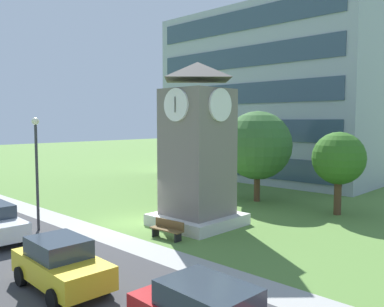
# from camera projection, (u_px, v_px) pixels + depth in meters

# --- Properties ---
(ground_plane) EXTENTS (160.00, 160.00, 0.00)m
(ground_plane) POSITION_uv_depth(u_px,v_px,m) (133.00, 224.00, 22.04)
(ground_plane) COLOR #567F38
(street_asphalt) EXTENTS (120.00, 7.20, 0.01)m
(street_asphalt) POSITION_uv_depth(u_px,v_px,m) (6.00, 253.00, 17.18)
(street_asphalt) COLOR #38383A
(street_asphalt) RESTS_ON ground
(kerb_strip) EXTENTS (120.00, 1.60, 0.01)m
(kerb_strip) POSITION_uv_depth(u_px,v_px,m) (96.00, 232.00, 20.36)
(kerb_strip) COLOR #9E9E99
(kerb_strip) RESTS_ON ground
(office_building) EXTENTS (20.62, 10.60, 16.00)m
(office_building) POSITION_uv_depth(u_px,v_px,m) (273.00, 96.00, 39.85)
(office_building) COLOR #9EA8B2
(office_building) RESTS_ON ground
(clock_tower) EXTENTS (4.08, 4.08, 8.66)m
(clock_tower) POSITION_uv_depth(u_px,v_px,m) (197.00, 154.00, 21.50)
(clock_tower) COLOR slate
(clock_tower) RESTS_ON ground
(park_bench) EXTENTS (1.83, 0.63, 0.88)m
(park_bench) POSITION_uv_depth(u_px,v_px,m) (167.00, 229.00, 19.21)
(park_bench) COLOR brown
(park_bench) RESTS_ON ground
(street_lamp) EXTENTS (0.36, 0.36, 5.75)m
(street_lamp) POSITION_uv_depth(u_px,v_px,m) (37.00, 161.00, 20.45)
(street_lamp) COLOR #333338
(street_lamp) RESTS_ON ground
(tree_streetside) EXTENTS (3.11, 3.11, 5.44)m
(tree_streetside) POSITION_uv_depth(u_px,v_px,m) (188.00, 142.00, 33.39)
(tree_streetside) COLOR #513823
(tree_streetside) RESTS_ON ground
(tree_by_building) EXTENTS (3.12, 3.12, 4.95)m
(tree_by_building) POSITION_uv_depth(u_px,v_px,m) (339.00, 159.00, 23.92)
(tree_by_building) COLOR #513823
(tree_by_building) RESTS_ON ground
(tree_near_tower) EXTENTS (4.74, 4.74, 6.28)m
(tree_near_tower) POSITION_uv_depth(u_px,v_px,m) (257.00, 145.00, 27.93)
(tree_near_tower) COLOR #513823
(tree_near_tower) RESTS_ON ground
(parked_car_yellow) EXTENTS (4.11, 2.10, 1.69)m
(parked_car_yellow) POSITION_uv_depth(u_px,v_px,m) (61.00, 264.00, 13.43)
(parked_car_yellow) COLOR gold
(parked_car_yellow) RESTS_ON ground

